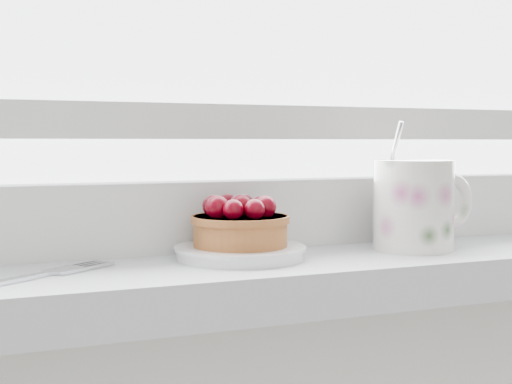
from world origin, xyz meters
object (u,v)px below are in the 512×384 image
saucer (240,252)px  raspberry_tart (240,224)px  fork (14,280)px  floral_mug (416,203)px

saucer → raspberry_tart: 0.03m
saucer → raspberry_tart: size_ratio=1.34×
saucer → fork: size_ratio=0.72×
saucer → fork: (-0.20, -0.04, -0.00)m
floral_mug → fork: 0.39m
raspberry_tart → floral_mug: floral_mug is taller
raspberry_tart → floral_mug: (0.19, -0.02, 0.01)m
saucer → floral_mug: bearing=-4.6°
raspberry_tart → floral_mug: bearing=-4.7°
saucer → floral_mug: (0.19, -0.02, 0.04)m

